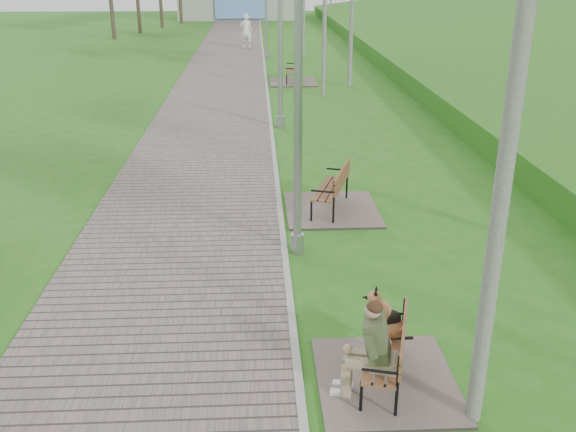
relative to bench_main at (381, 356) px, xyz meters
name	(u,v)px	position (x,y,z in m)	size (l,w,h in m)	color
walkway	(223,77)	(-2.65, 20.54, -0.35)	(3.50, 67.00, 0.04)	#655851
kerb	(266,77)	(-0.90, 20.54, -0.35)	(0.10, 67.00, 0.05)	#999993
embankment	(569,81)	(11.10, 19.04, -0.37)	(14.00, 70.00, 1.60)	#3E7E25
bench_main	(381,356)	(0.00, 0.00, 0.00)	(1.55, 1.72, 1.35)	#655851
bench_second	(330,201)	(0.05, 5.40, -0.18)	(1.74, 1.93, 1.07)	#655851
bench_third	(292,77)	(0.12, 19.30, -0.17)	(1.82, 2.02, 1.12)	#655851
lamp_post_near	(298,91)	(-0.69, 3.54, 2.25)	(0.22, 0.22, 5.62)	gray
lamp_post_second	(280,27)	(-0.63, 12.00, 2.39)	(0.23, 0.23, 5.91)	gray
lamp_post_third	(266,3)	(-0.76, 25.93, 2.20)	(0.21, 0.21, 5.51)	gray
pedestrian_near	(246,31)	(-1.78, 30.15, 0.54)	(0.66, 0.44, 1.82)	white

